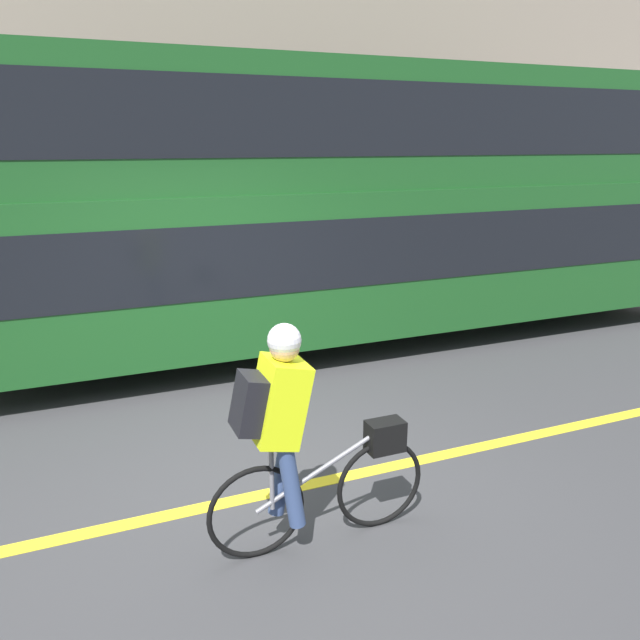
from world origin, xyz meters
name	(u,v)px	position (x,y,z in m)	size (l,w,h in m)	color
ground_plane	(263,485)	(0.00, 0.00, 0.00)	(80.00, 80.00, 0.00)	#38383A
road_center_line	(269,493)	(0.00, -0.14, 0.00)	(50.00, 0.14, 0.01)	yellow
sidewalk_curb	(152,300)	(0.00, 6.19, 0.07)	(60.00, 2.42, 0.14)	#A8A399
building_facade	(120,25)	(0.00, 7.55, 4.52)	(60.00, 0.30, 9.04)	gray
bus	(354,193)	(2.37, 3.34, 1.98)	(10.05, 2.56, 3.54)	black
cyclist_on_bike	(296,431)	(-0.02, -0.84, 0.86)	(1.57, 0.32, 1.59)	black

